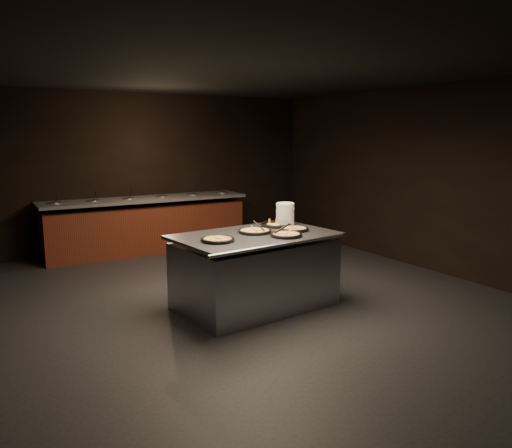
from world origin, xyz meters
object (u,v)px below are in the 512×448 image
at_px(plate_stack, 285,214).
at_px(pan_veggie_whole, 218,240).
at_px(pan_cheese_whole, 255,231).
at_px(serving_counter, 255,272).

xyz_separation_m(plate_stack, pan_veggie_whole, (-1.26, -0.51, -0.13)).
distance_m(pan_veggie_whole, pan_cheese_whole, 0.67).
relative_size(serving_counter, pan_veggie_whole, 5.25).
bearing_deg(plate_stack, serving_counter, -151.98).
distance_m(plate_stack, pan_cheese_whole, 0.70).
bearing_deg(serving_counter, pan_veggie_whole, -171.87).
xyz_separation_m(pan_veggie_whole, pan_cheese_whole, (0.63, 0.23, 0.00)).
bearing_deg(pan_veggie_whole, pan_cheese_whole, 20.54).
height_order(serving_counter, pan_veggie_whole, pan_veggie_whole).
distance_m(serving_counter, pan_cheese_whole, 0.51).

